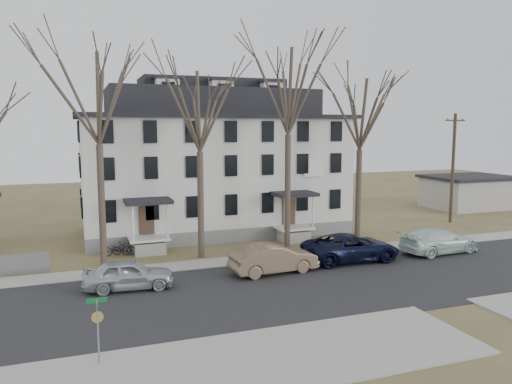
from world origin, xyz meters
name	(u,v)px	position (x,y,z in m)	size (l,w,h in m)	color
ground	(348,296)	(0.00, 0.00, 0.00)	(120.00, 120.00, 0.00)	brown
main_road	(329,284)	(0.00, 2.00, 0.00)	(120.00, 10.00, 0.04)	#27272A
far_sidewalk	(284,257)	(0.00, 8.00, 0.00)	(120.00, 2.00, 0.08)	#A09F97
near_sidewalk_left	(220,368)	(-8.00, -5.00, 0.00)	(20.00, 5.00, 0.08)	#A09F97
yellow_curb	(359,254)	(5.00, 7.10, 0.00)	(14.00, 0.25, 0.06)	gold
boarding_house	(213,164)	(-2.00, 17.95, 5.38)	(20.80, 12.36, 12.05)	slate
distant_building	(468,192)	(26.00, 20.00, 1.68)	(8.50, 6.50, 3.35)	#A09F97
tree_far_left	(97,91)	(-11.00, 9.80, 10.34)	(8.40, 8.40, 13.72)	#473B31
tree_mid_left	(199,106)	(-5.00, 9.80, 9.60)	(7.80, 7.80, 12.74)	#473B31
tree_center	(288,84)	(1.00, 9.80, 11.08)	(9.00, 9.00, 14.70)	#473B31
tree_mid_right	(361,108)	(6.50, 9.80, 9.60)	(7.80, 7.80, 12.74)	#473B31
utility_pole_far	(453,167)	(18.50, 14.00, 4.90)	(2.00, 0.28, 9.50)	#3D3023
car_silver	(129,275)	(-10.06, 4.71, 0.77)	(1.83, 4.55, 1.55)	#B4BDC3
car_tan	(274,259)	(-1.99, 4.87, 0.84)	(1.77, 5.07, 1.67)	#78604A
car_navy	(351,248)	(3.51, 5.64, 0.85)	(2.80, 6.08, 1.69)	black
car_white	(439,241)	(10.00, 5.41, 0.81)	(2.27, 5.58, 1.62)	silver
bicycle_left	(117,249)	(-10.07, 11.86, 0.47)	(0.62, 1.78, 0.94)	black
bicycle_right	(124,249)	(-9.64, 11.90, 0.45)	(0.43, 1.51, 0.91)	black
street_sign	(98,320)	(-11.90, -3.36, 1.63)	(0.69, 0.69, 2.43)	gray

